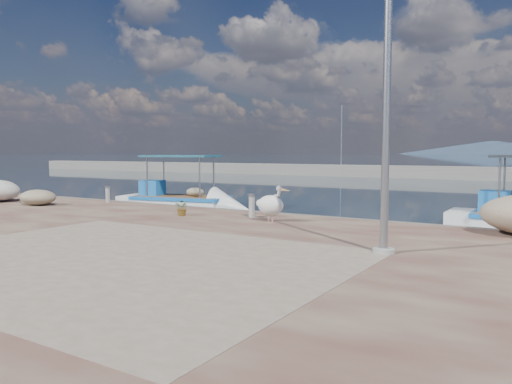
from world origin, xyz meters
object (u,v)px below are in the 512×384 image
object	(u,v)px
boat_left	(180,204)
bollard_near	(252,204)
pelican	(271,205)
lamp_post	(387,92)

from	to	relation	value
boat_left	bollard_near	xyz separation A→B (m)	(6.42, -3.96, 0.69)
pelican	boat_left	bearing A→B (deg)	150.03
pelican	bollard_near	bearing A→B (deg)	153.16
pelican	lamp_post	distance (m)	5.82
pelican	lamp_post	size ratio (longest dim) A/B	0.16
boat_left	pelican	world-z (taller)	boat_left
pelican	bollard_near	xyz separation A→B (m)	(-1.03, 0.55, -0.11)
bollard_near	pelican	bearing A→B (deg)	-28.08
pelican	lamp_post	world-z (taller)	lamp_post
lamp_post	pelican	bearing A→B (deg)	147.60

